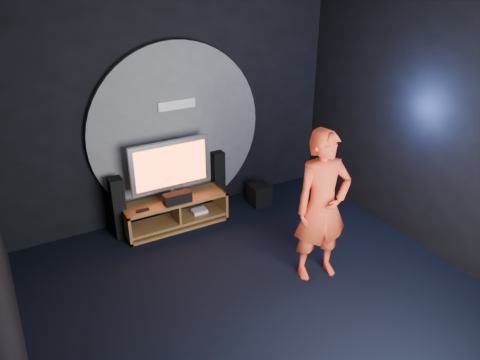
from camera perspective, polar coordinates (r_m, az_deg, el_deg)
name	(u,v)px	position (r m, az deg, el deg)	size (l,w,h in m)	color
floor	(264,301)	(5.60, 2.92, -14.50)	(5.00, 5.00, 0.00)	black
back_wall	(174,101)	(6.78, -8.10, 9.56)	(5.00, 0.04, 3.50)	black
right_wall	(440,123)	(6.29, 23.17, 6.42)	(0.04, 5.00, 3.50)	black
wall_disc_panel	(177,132)	(6.86, -7.69, 5.85)	(2.60, 0.11, 2.60)	#515156
media_console	(176,214)	(6.91, -7.83, -4.14)	(1.52, 0.45, 0.45)	olive
tv	(170,167)	(6.64, -8.47, 1.56)	(1.17, 0.22, 0.86)	#B4B3BB
center_speaker	(177,198)	(6.65, -7.64, -2.16)	(0.40, 0.15, 0.15)	black
remote	(143,210)	(6.55, -11.77, -3.63)	(0.18, 0.05, 0.02)	black
tower_speaker_left	(118,208)	(6.70, -14.60, -3.32)	(0.18, 0.20, 0.90)	black
tower_speaker_right	(218,178)	(7.33, -2.75, 0.20)	(0.18, 0.20, 0.90)	black
subwoofer	(259,194)	(7.46, 2.37, -1.75)	(0.30, 0.30, 0.33)	black
player	(322,206)	(5.58, 9.98, -3.19)	(0.69, 0.46, 1.90)	#F44221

